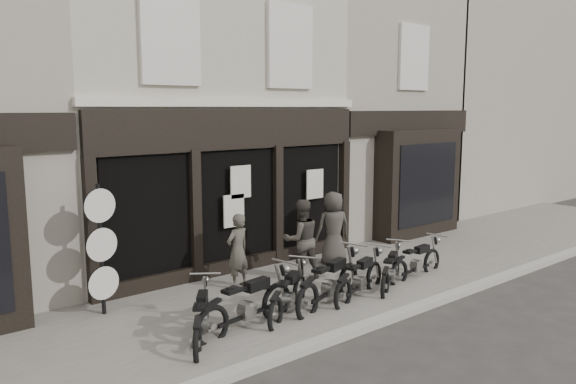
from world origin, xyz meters
TOP-DOWN VIEW (x-y plane):
  - ground_plane at (0.00, 0.00)m, footprint 90.00×90.00m
  - pavement at (0.00, 0.90)m, footprint 30.00×4.20m
  - kerb at (0.00, -1.25)m, footprint 30.00×0.25m
  - central_building at (0.00, 5.95)m, footprint 7.30×6.22m
  - neighbour_right at (6.35, 5.90)m, footprint 5.60×6.73m
  - filler_right at (14.50, 6.00)m, footprint 11.00×6.00m
  - motorcycle_0 at (-2.70, 0.08)m, footprint 1.41×1.77m
  - motorcycle_1 at (-1.83, -0.01)m, footprint 2.30×0.72m
  - motorcycle_2 at (-0.83, 0.06)m, footprint 1.83×1.32m
  - motorcycle_3 at (0.13, -0.06)m, footprint 2.28×1.00m
  - motorcycle_4 at (0.91, -0.13)m, footprint 2.04×0.93m
  - motorcycle_5 at (1.92, -0.10)m, footprint 1.79×1.23m
  - motorcycle_6 at (2.89, -0.03)m, footprint 2.01×0.55m
  - man_left at (-0.72, 1.90)m, footprint 0.65×0.48m
  - man_centre at (0.74, 1.53)m, footprint 1.04×0.91m
  - man_right at (2.14, 1.94)m, footprint 1.01×0.82m
  - advert_sign_post at (-3.55, 2.16)m, footprint 0.63×0.40m

SIDE VIEW (x-z plane):
  - ground_plane at x=0.00m, z-range 0.00..0.00m
  - pavement at x=0.00m, z-range 0.00..0.12m
  - kerb at x=0.00m, z-range 0.00..0.13m
  - motorcycle_5 at x=1.92m, z-range -0.10..0.85m
  - motorcycle_6 at x=2.89m, z-range -0.10..0.86m
  - motorcycle_0 at x=-2.70m, z-range -0.10..0.88m
  - motorcycle_2 at x=-0.83m, z-range -0.10..0.88m
  - motorcycle_4 at x=0.91m, z-range -0.10..0.90m
  - motorcycle_1 at x=-1.83m, z-range -0.11..0.99m
  - motorcycle_3 at x=0.13m, z-range -0.12..1.01m
  - man_left at x=-0.72m, z-range 0.12..1.73m
  - man_right at x=2.14m, z-range 0.12..1.92m
  - man_centre at x=0.74m, z-range 0.12..1.92m
  - advert_sign_post at x=-3.55m, z-range -0.03..2.54m
  - neighbour_right at x=6.35m, z-range -0.13..8.21m
  - central_building at x=0.00m, z-range -0.09..8.25m
  - filler_right at x=14.50m, z-range 0.00..8.20m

